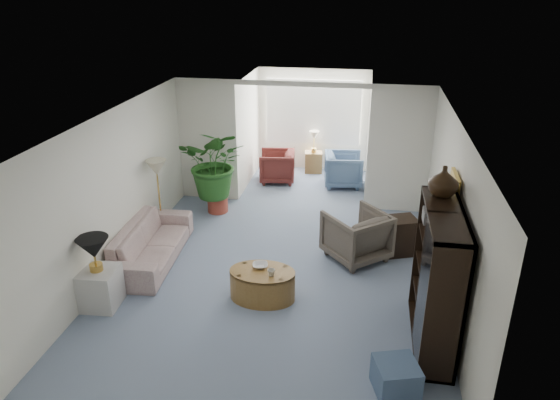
% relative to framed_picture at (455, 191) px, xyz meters
% --- Properties ---
extents(floor, '(6.00, 6.00, 0.00)m').
position_rel_framed_picture_xyz_m(floor, '(-2.46, 0.10, -1.70)').
color(floor, '#8192AA').
rests_on(floor, ground).
extents(sunroom_floor, '(2.60, 2.60, 0.00)m').
position_rel_framed_picture_xyz_m(sunroom_floor, '(-2.46, 4.20, -1.70)').
color(sunroom_floor, '#8192AA').
rests_on(sunroom_floor, ground).
extents(back_pier_left, '(1.20, 0.12, 2.50)m').
position_rel_framed_picture_xyz_m(back_pier_left, '(-4.36, 3.10, -0.45)').
color(back_pier_left, white).
rests_on(back_pier_left, ground).
extents(back_pier_right, '(1.20, 0.12, 2.50)m').
position_rel_framed_picture_xyz_m(back_pier_right, '(-0.56, 3.10, -0.45)').
color(back_pier_right, white).
rests_on(back_pier_right, ground).
extents(back_header, '(2.60, 0.12, 0.10)m').
position_rel_framed_picture_xyz_m(back_header, '(-2.46, 3.10, 0.75)').
color(back_header, white).
rests_on(back_header, back_pier_left).
extents(window_pane, '(2.20, 0.02, 1.50)m').
position_rel_framed_picture_xyz_m(window_pane, '(-2.46, 5.28, -0.30)').
color(window_pane, white).
extents(window_blinds, '(2.20, 0.02, 1.50)m').
position_rel_framed_picture_xyz_m(window_blinds, '(-2.46, 5.25, -0.30)').
color(window_blinds, white).
extents(framed_picture, '(0.04, 0.50, 0.40)m').
position_rel_framed_picture_xyz_m(framed_picture, '(0.00, 0.00, 0.00)').
color(framed_picture, beige).
extents(sofa, '(0.96, 2.17, 0.62)m').
position_rel_framed_picture_xyz_m(sofa, '(-4.55, 0.41, -1.39)').
color(sofa, beige).
rests_on(sofa, ground).
extents(end_table, '(0.55, 0.55, 0.57)m').
position_rel_framed_picture_xyz_m(end_table, '(-4.75, -0.94, -1.42)').
color(end_table, beige).
rests_on(end_table, ground).
extents(table_lamp, '(0.44, 0.44, 0.30)m').
position_rel_framed_picture_xyz_m(table_lamp, '(-4.75, -0.94, -0.78)').
color(table_lamp, black).
rests_on(table_lamp, end_table).
extents(floor_lamp, '(0.36, 0.36, 0.28)m').
position_rel_framed_picture_xyz_m(floor_lamp, '(-4.76, 1.39, -0.45)').
color(floor_lamp, beige).
rests_on(floor_lamp, ground).
extents(coffee_table, '(1.13, 1.13, 0.45)m').
position_rel_framed_picture_xyz_m(coffee_table, '(-2.53, -0.38, -1.47)').
color(coffee_table, olive).
rests_on(coffee_table, ground).
extents(coffee_bowl, '(0.26, 0.26, 0.05)m').
position_rel_framed_picture_xyz_m(coffee_bowl, '(-2.58, -0.28, -1.22)').
color(coffee_bowl, silver).
rests_on(coffee_bowl, coffee_table).
extents(coffee_cup, '(0.13, 0.13, 0.10)m').
position_rel_framed_picture_xyz_m(coffee_cup, '(-2.38, -0.48, -1.20)').
color(coffee_cup, '#B8B3A1').
rests_on(coffee_cup, coffee_table).
extents(wingback_chair, '(1.26, 1.26, 0.82)m').
position_rel_framed_picture_xyz_m(wingback_chair, '(-1.25, 1.04, -1.29)').
color(wingback_chair, '#5D5449').
rests_on(wingback_chair, ground).
extents(side_table_dark, '(0.64, 0.58, 0.63)m').
position_rel_framed_picture_xyz_m(side_table_dark, '(-0.55, 1.34, -1.38)').
color(side_table_dark, black).
rests_on(side_table_dark, ground).
extents(entertainment_cabinet, '(0.43, 1.62, 1.80)m').
position_rel_framed_picture_xyz_m(entertainment_cabinet, '(-0.23, -0.93, -0.80)').
color(entertainment_cabinet, black).
rests_on(entertainment_cabinet, ground).
extents(cabinet_urn, '(0.37, 0.37, 0.38)m').
position_rel_framed_picture_xyz_m(cabinet_urn, '(-0.23, -0.43, 0.30)').
color(cabinet_urn, black).
rests_on(cabinet_urn, entertainment_cabinet).
extents(ottoman, '(0.58, 0.58, 0.37)m').
position_rel_framed_picture_xyz_m(ottoman, '(-0.69, -1.93, -1.51)').
color(ottoman, slate).
rests_on(ottoman, ground).
extents(plant_pot, '(0.40, 0.40, 0.32)m').
position_rel_framed_picture_xyz_m(plant_pot, '(-4.02, 2.45, -1.54)').
color(plant_pot, '#9A3B2C').
rests_on(plant_pot, ground).
extents(house_plant, '(1.26, 1.09, 1.40)m').
position_rel_framed_picture_xyz_m(house_plant, '(-4.02, 2.45, -0.68)').
color(house_plant, '#265B1F').
rests_on(house_plant, plant_pot).
extents(sunroom_chair_blue, '(0.91, 0.89, 0.74)m').
position_rel_framed_picture_xyz_m(sunroom_chair_blue, '(-1.65, 4.29, -1.33)').
color(sunroom_chair_blue, slate).
rests_on(sunroom_chair_blue, ground).
extents(sunroom_chair_maroon, '(0.87, 0.85, 0.71)m').
position_rel_framed_picture_xyz_m(sunroom_chair_maroon, '(-3.15, 4.29, -1.34)').
color(sunroom_chair_maroon, maroon).
rests_on(sunroom_chair_maroon, ground).
extents(sunroom_table, '(0.44, 0.36, 0.50)m').
position_rel_framed_picture_xyz_m(sunroom_table, '(-2.40, 5.04, -1.45)').
color(sunroom_table, olive).
rests_on(sunroom_table, ground).
extents(shelf_clutter, '(0.30, 1.17, 0.61)m').
position_rel_framed_picture_xyz_m(shelf_clutter, '(-0.28, -1.02, -0.31)').
color(shelf_clutter, '#43423E').
rests_on(shelf_clutter, entertainment_cabinet).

